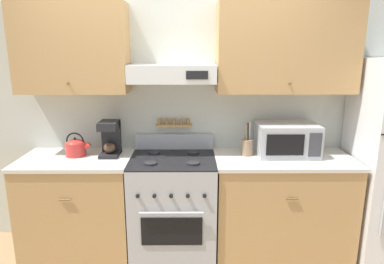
% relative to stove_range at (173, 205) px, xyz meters
% --- Properties ---
extents(wall_back, '(5.20, 0.46, 2.55)m').
position_rel_stove_range_xyz_m(wall_back, '(0.06, 0.29, 1.02)').
color(wall_back, silver).
rests_on(wall_back, ground_plane).
extents(counter_left, '(0.99, 0.66, 0.92)m').
position_rel_stove_range_xyz_m(counter_left, '(-0.87, 0.02, -0.00)').
color(counter_left, tan).
rests_on(counter_left, ground_plane).
extents(counter_right, '(1.24, 0.66, 0.92)m').
position_rel_stove_range_xyz_m(counter_right, '(1.00, 0.02, -0.00)').
color(counter_right, tan).
rests_on(counter_right, ground_plane).
extents(stove_range, '(0.76, 0.68, 1.07)m').
position_rel_stove_range_xyz_m(stove_range, '(0.00, 0.00, 0.00)').
color(stove_range, '#ADAFB5').
rests_on(stove_range, ground_plane).
extents(tea_kettle, '(0.23, 0.18, 0.22)m').
position_rel_stove_range_xyz_m(tea_kettle, '(-0.88, 0.08, 0.54)').
color(tea_kettle, red).
rests_on(tea_kettle, counter_left).
extents(coffee_maker, '(0.17, 0.24, 0.32)m').
position_rel_stove_range_xyz_m(coffee_maker, '(-0.57, 0.11, 0.62)').
color(coffee_maker, black).
rests_on(coffee_maker, counter_left).
extents(microwave, '(0.54, 0.38, 0.29)m').
position_rel_stove_range_xyz_m(microwave, '(1.04, 0.10, 0.60)').
color(microwave, '#ADAFB5').
rests_on(microwave, counter_right).
extents(utensil_crock, '(0.10, 0.10, 0.30)m').
position_rel_stove_range_xyz_m(utensil_crock, '(0.67, 0.08, 0.54)').
color(utensil_crock, '#8E7051').
rests_on(utensil_crock, counter_right).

